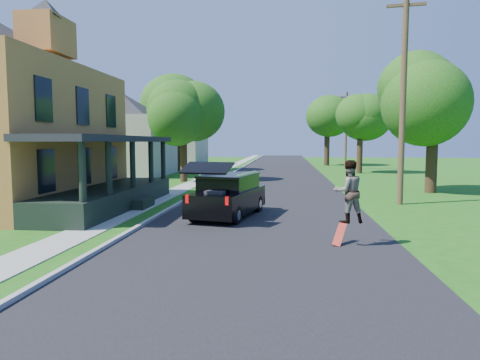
# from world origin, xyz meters

# --- Properties ---
(ground) EXTENTS (140.00, 140.00, 0.00)m
(ground) POSITION_xyz_m (0.00, 0.00, 0.00)
(ground) COLOR #1C5A12
(ground) RESTS_ON ground
(street) EXTENTS (8.00, 120.00, 0.02)m
(street) POSITION_xyz_m (0.00, 20.00, 0.00)
(street) COLOR black
(street) RESTS_ON ground
(curb) EXTENTS (0.15, 120.00, 0.12)m
(curb) POSITION_xyz_m (-4.05, 20.00, 0.00)
(curb) COLOR #999994
(curb) RESTS_ON ground
(sidewalk) EXTENTS (1.30, 120.00, 0.03)m
(sidewalk) POSITION_xyz_m (-5.60, 20.00, 0.00)
(sidewalk) COLOR gray
(sidewalk) RESTS_ON ground
(front_walk) EXTENTS (6.50, 1.20, 0.03)m
(front_walk) POSITION_xyz_m (-9.50, 6.00, 0.00)
(front_walk) COLOR gray
(front_walk) RESTS_ON ground
(neighbor_house_mid) EXTENTS (12.78, 12.78, 8.30)m
(neighbor_house_mid) POSITION_xyz_m (-13.50, 24.00, 4.19)
(neighbor_house_mid) COLOR #B4ACA0
(neighbor_house_mid) RESTS_ON ground
(neighbor_house_far) EXTENTS (12.78, 12.78, 8.30)m
(neighbor_house_far) POSITION_xyz_m (-13.50, 40.00, 4.19)
(neighbor_house_far) COLOR #B4ACA0
(neighbor_house_far) RESTS_ON ground
(black_suv) EXTENTS (2.65, 4.94, 2.18)m
(black_suv) POSITION_xyz_m (-1.40, 4.25, 0.83)
(black_suv) COLOR black
(black_suv) RESTS_ON ground
(skateboarder) EXTENTS (0.97, 0.85, 1.72)m
(skateboarder) POSITION_xyz_m (2.50, -0.01, 1.51)
(skateboarder) COLOR black
(skateboarder) RESTS_ON ground
(skateboard) EXTENTS (0.49, 0.70, 0.60)m
(skateboard) POSITION_xyz_m (2.31, 0.14, 0.28)
(skateboard) COLOR #A41E0E
(skateboard) RESTS_ON ground
(tree_left_mid) EXTENTS (5.81, 5.55, 7.60)m
(tree_left_mid) POSITION_xyz_m (-6.62, 18.46, 4.97)
(tree_left_mid) COLOR black
(tree_left_mid) RESTS_ON ground
(tree_left_far) EXTENTS (7.60, 7.43, 9.96)m
(tree_left_far) POSITION_xyz_m (-9.66, 29.50, 6.42)
(tree_left_far) COLOR black
(tree_left_far) RESTS_ON ground
(tree_right_near) EXTENTS (6.68, 6.24, 8.34)m
(tree_right_near) POSITION_xyz_m (8.91, 13.31, 5.59)
(tree_right_near) COLOR black
(tree_right_near) RESTS_ON ground
(tree_right_mid) EXTENTS (5.27, 5.09, 7.84)m
(tree_right_mid) POSITION_xyz_m (7.45, 28.39, 5.14)
(tree_right_mid) COLOR black
(tree_right_mid) RESTS_ON ground
(tree_right_far) EXTENTS (7.49, 7.08, 8.88)m
(tree_right_far) POSITION_xyz_m (5.66, 41.35, 5.87)
(tree_right_far) COLOR black
(tree_right_far) RESTS_ON ground
(utility_pole_near) EXTENTS (1.67, 0.35, 9.54)m
(utility_pole_near) POSITION_xyz_m (6.02, 8.38, 4.92)
(utility_pole_near) COLOR #4D3624
(utility_pole_near) RESTS_ON ground
(utility_pole_far) EXTENTS (1.40, 0.55, 8.06)m
(utility_pole_far) POSITION_xyz_m (7.00, 34.17, 4.16)
(utility_pole_far) COLOR #4D3624
(utility_pole_far) RESTS_ON ground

